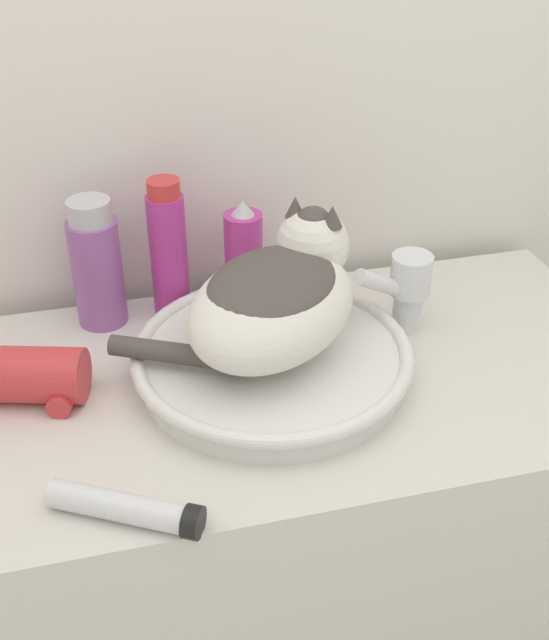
% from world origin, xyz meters
% --- Properties ---
extents(wall_back, '(8.00, 0.05, 2.40)m').
position_xyz_m(wall_back, '(0.00, 0.56, 1.20)').
color(wall_back, silver).
rests_on(wall_back, ground_plane).
extents(vanity_counter, '(0.98, 0.51, 0.84)m').
position_xyz_m(vanity_counter, '(0.00, 0.25, 0.42)').
color(vanity_counter, beige).
rests_on(vanity_counter, ground_plane).
extents(sink_basin, '(0.38, 0.38, 0.05)m').
position_xyz_m(sink_basin, '(-0.04, 0.26, 0.87)').
color(sink_basin, silver).
rests_on(sink_basin, vanity_counter).
extents(cat, '(0.38, 0.33, 0.17)m').
position_xyz_m(cat, '(-0.03, 0.27, 0.97)').
color(cat, silver).
rests_on(cat, sink_basin).
extents(faucet, '(0.13, 0.07, 0.13)m').
position_xyz_m(faucet, '(0.18, 0.32, 0.92)').
color(faucet, silver).
rests_on(faucet, vanity_counter).
extents(shampoo_bottle_tall, '(0.06, 0.06, 0.22)m').
position_xyz_m(shampoo_bottle_tall, '(-0.15, 0.46, 0.95)').
color(shampoo_bottle_tall, '#B2338C').
rests_on(shampoo_bottle_tall, vanity_counter).
extents(spray_bottle_trigger, '(0.06, 0.06, 0.17)m').
position_xyz_m(spray_bottle_trigger, '(-0.03, 0.46, 0.92)').
color(spray_bottle_trigger, '#B2338C').
rests_on(spray_bottle_trigger, vanity_counter).
extents(mouthwash_bottle, '(0.07, 0.07, 0.20)m').
position_xyz_m(mouthwash_bottle, '(-0.25, 0.46, 0.94)').
color(mouthwash_bottle, '#93569E').
rests_on(mouthwash_bottle, vanity_counter).
extents(cream_tube, '(0.17, 0.12, 0.04)m').
position_xyz_m(cream_tube, '(-0.26, 0.04, 0.86)').
color(cream_tube, silver).
rests_on(cream_tube, vanity_counter).
extents(hair_dryer, '(0.21, 0.12, 0.07)m').
position_xyz_m(hair_dryer, '(-0.37, 0.29, 0.88)').
color(hair_dryer, '#C63338').
rests_on(hair_dryer, vanity_counter).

